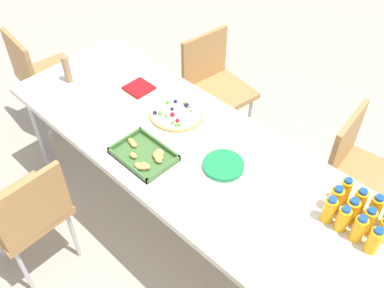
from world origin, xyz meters
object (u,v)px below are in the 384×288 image
Objects in this scene: juice_bottle_4 at (384,230)px; juice_bottle_6 at (351,211)px; chair_near_right at (214,82)px; juice_bottle_9 at (359,229)px; snack_tray at (145,156)px; juice_bottle_2 at (360,201)px; napkin_stack at (139,88)px; juice_bottle_3 at (345,191)px; fruit_pizza at (177,113)px; chair_end at (41,73)px; juice_bottle_10 at (343,219)px; juice_bottle_8 at (374,241)px; juice_bottle_1 at (375,208)px; cardboard_tube at (67,69)px; juice_bottle_11 at (329,210)px; juice_bottle_7 at (336,199)px; juice_bottle_5 at (368,220)px; party_table at (207,167)px; plate_stack at (223,165)px; chair_near_left at (358,168)px; chair_far_right at (28,213)px.

juice_bottle_6 reaches higher than juice_bottle_4.
juice_bottle_9 is (-1.41, 0.65, 0.30)m from chair_near_right.
juice_bottle_6 reaches higher than snack_tray.
juice_bottle_2 is 1.42m from napkin_stack.
fruit_pizza is (1.00, 0.11, -0.06)m from juice_bottle_3.
fruit_pizza is (1.23, 0.04, -0.05)m from juice_bottle_4.
chair_end is 5.79× the size of juice_bottle_10.
juice_bottle_10 is (0.15, -0.01, -0.00)m from juice_bottle_8.
napkin_stack is (1.41, -0.04, -0.06)m from juice_bottle_10.
juice_bottle_10 reaches higher than juice_bottle_6.
juice_bottle_1 is 0.85× the size of cardboard_tube.
juice_bottle_8 and juice_bottle_11 have the same top height.
juice_bottle_7 is at bearing 43.46° from juice_bottle_2.
cardboard_tube reaches higher than juice_bottle_1.
juice_bottle_1 is 1.10× the size of juice_bottle_4.
juice_bottle_5 is (-2.39, -0.22, 0.30)m from chair_end.
juice_bottle_8 is at bearing 178.36° from napkin_stack.
juice_bottle_3 is at bearing -16.19° from juice_bottle_4.
juice_bottle_8 is (-0.86, -0.10, 0.13)m from party_table.
chair_end is at bearing 5.68° from juice_bottle_7.
juice_bottle_4 reaches higher than napkin_stack.
juice_bottle_9 reaches higher than juice_bottle_11.
juice_bottle_8 is at bearing 132.92° from juice_bottle_5.
plate_stack is (0.68, 0.24, -0.06)m from juice_bottle_1.
chair_near_left is 1.83m from cardboard_tube.
juice_bottle_5 is at bearing 179.77° from juice_bottle_6.
juice_bottle_8 is 0.22m from juice_bottle_11.
juice_bottle_7 is at bearing 11.31° from chair_end.
plate_stack is at bearing -173.88° from cardboard_tube.
chair_far_right is 1.65m from juice_bottle_2.
juice_bottle_7 is at bearing 85.73° from juice_bottle_3.
juice_bottle_4 is 0.43× the size of fruit_pizza.
plate_stack is (0.54, 0.23, -0.06)m from juice_bottle_3.
juice_bottle_1 is at bearing 12.85° from chair_end.
cardboard_tube is (1.78, 0.36, 0.03)m from juice_bottle_2.
chair_near_left is 0.86m from plate_stack.
chair_near_right is 1.52m from juice_bottle_1.
cardboard_tube is at bearing 8.56° from juice_bottle_5.
cardboard_tube is (1.94, 0.29, 0.02)m from juice_bottle_4.
juice_bottle_1 reaches higher than party_table.
juice_bottle_9 is at bearing 155.65° from juice_bottle_7.
chair_near_left is 0.59m from juice_bottle_2.
juice_bottle_4 is 0.91× the size of juice_bottle_9.
party_table is 0.83m from juice_bottle_1.
juice_bottle_11 is (0.07, 0.07, 0.01)m from juice_bottle_6.
juice_bottle_5 is 0.81× the size of cardboard_tube.
juice_bottle_4 is 0.17m from juice_bottle_10.
juice_bottle_9 reaches higher than juice_bottle_10.
juice_bottle_11 is at bearing 3.60° from chair_near_left.
juice_bottle_3 is at bearing -173.71° from fruit_pizza.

